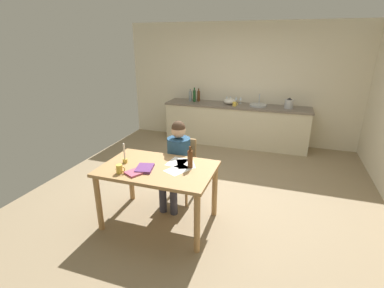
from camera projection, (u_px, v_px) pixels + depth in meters
ground_plane at (208, 191)px, 4.48m from camera, size 5.20×5.20×0.04m
wall_back at (240, 84)px, 6.34m from camera, size 5.20×0.12×2.60m
kitchen_counter at (235, 125)px, 6.31m from camera, size 3.12×0.64×0.90m
dining_table at (158, 175)px, 3.46m from camera, size 1.37×0.88×0.77m
chair_at_table at (181, 166)px, 4.11m from camera, size 0.42×0.42×0.89m
person_seated at (177, 158)px, 3.92m from camera, size 0.33×0.60×1.19m
coffee_mug at (120, 169)px, 3.26m from camera, size 0.11×0.07×0.10m
candlestick at (125, 158)px, 3.53m from camera, size 0.06×0.06×0.25m
book_magazine at (145, 168)px, 3.36m from camera, size 0.24×0.29×0.03m
book_cookery at (136, 172)px, 3.27m from camera, size 0.26×0.28×0.02m
paper_letter at (178, 170)px, 3.36m from camera, size 0.32×0.36×0.00m
paper_bill at (186, 164)px, 3.52m from camera, size 0.32×0.36×0.00m
paper_envelope at (177, 162)px, 3.57m from camera, size 0.24×0.31×0.00m
wine_bottle_on_table at (190, 159)px, 3.38m from camera, size 0.06×0.06×0.27m
sink_unit at (258, 105)px, 6.01m from camera, size 0.36×0.36×0.24m
bottle_oil at (190, 96)px, 6.49m from camera, size 0.07×0.07×0.27m
bottle_vinegar at (194, 96)px, 6.43m from camera, size 0.06×0.06×0.32m
bottle_wine_red at (199, 96)px, 6.46m from camera, size 0.06×0.06×0.29m
mixing_bowl at (230, 101)px, 6.20m from camera, size 0.27×0.27×0.12m
stovetop_kettle at (289, 104)px, 5.80m from camera, size 0.18×0.18×0.22m
wine_glass_near_sink at (241, 99)px, 6.23m from camera, size 0.07×0.07×0.15m
wine_glass_by_kettle at (236, 98)px, 6.26m from camera, size 0.07×0.07×0.15m
wine_glass_back_left at (230, 98)px, 6.30m from camera, size 0.07×0.07×0.15m
wine_glass_back_right at (227, 98)px, 6.33m from camera, size 0.07×0.07×0.15m
teacup_on_counter at (235, 104)px, 6.01m from camera, size 0.12×0.08×0.09m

